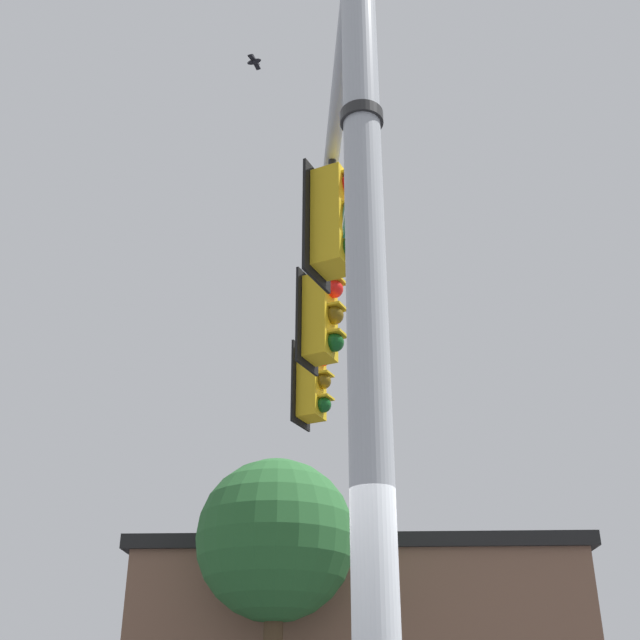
# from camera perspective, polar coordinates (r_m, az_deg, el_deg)

# --- Properties ---
(signal_pole) EXTENTS (0.23, 0.23, 7.22)m
(signal_pole) POSITION_cam_1_polar(r_m,az_deg,el_deg) (4.51, 3.33, 1.89)
(signal_pole) COLOR #ADB2B7
(signal_pole) RESTS_ON ground
(mast_arm) EXTENTS (6.73, 3.91, 0.15)m
(mast_arm) POSITION_cam_1_polar(r_m,az_deg,el_deg) (9.24, 0.26, 6.41)
(mast_arm) COLOR #ADB2B7
(traffic_light_nearest_pole) EXTENTS (0.54, 0.49, 1.31)m
(traffic_light_nearest_pole) POSITION_cam_1_polar(r_m,az_deg,el_deg) (7.65, 1.05, 7.09)
(traffic_light_nearest_pole) COLOR black
(traffic_light_mid_inner) EXTENTS (0.54, 0.49, 1.31)m
(traffic_light_mid_inner) POSITION_cam_1_polar(r_m,az_deg,el_deg) (9.47, 0.11, 0.16)
(traffic_light_mid_inner) COLOR black
(traffic_light_mid_outer) EXTENTS (0.54, 0.49, 1.31)m
(traffic_light_mid_outer) POSITION_cam_1_polar(r_m,az_deg,el_deg) (11.38, -0.52, -4.49)
(traffic_light_mid_outer) COLOR black
(street_name_sign) EXTENTS (1.23, 0.77, 0.22)m
(street_name_sign) POSITION_cam_1_polar(r_m,az_deg,el_deg) (5.51, 2.54, 11.48)
(street_name_sign) COLOR #147238
(bird_flying) EXTENTS (0.29, 0.20, 0.07)m
(bird_flying) POSITION_cam_1_polar(r_m,az_deg,el_deg) (11.00, -4.69, 17.82)
(bird_flying) COLOR black
(tree_by_storefront) EXTENTS (3.08, 3.08, 6.05)m
(tree_by_storefront) POSITION_cam_1_polar(r_m,az_deg,el_deg) (16.11, -3.18, -15.39)
(tree_by_storefront) COLOR #4C3823
(tree_by_storefront) RESTS_ON ground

